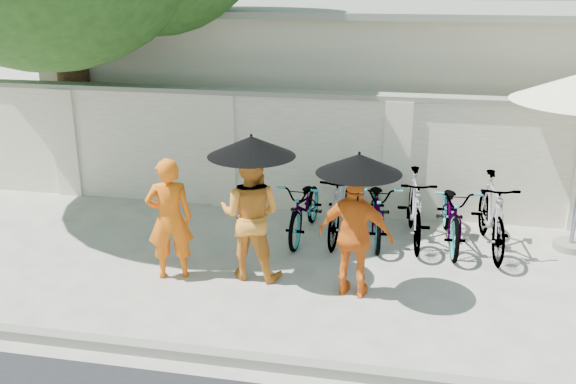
# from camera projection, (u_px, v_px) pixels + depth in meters

# --- Properties ---
(ground) EXTENTS (80.00, 80.00, 0.00)m
(ground) POSITION_uv_depth(u_px,v_px,m) (231.00, 287.00, 8.52)
(ground) COLOR #BFB69F
(kerb) EXTENTS (40.00, 0.16, 0.12)m
(kerb) POSITION_uv_depth(u_px,v_px,m) (187.00, 353.00, 6.92)
(kerb) COLOR gray
(kerb) RESTS_ON ground
(compound_wall) EXTENTS (20.00, 0.30, 2.00)m
(compound_wall) POSITION_uv_depth(u_px,v_px,m) (338.00, 155.00, 10.98)
(compound_wall) COLOR white
(compound_wall) RESTS_ON ground
(building_behind) EXTENTS (14.00, 6.00, 3.20)m
(building_behind) POSITION_uv_depth(u_px,v_px,m) (405.00, 86.00, 14.13)
(building_behind) COLOR #B4AE98
(building_behind) RESTS_ON ground
(monk_left) EXTENTS (0.72, 0.60, 1.69)m
(monk_left) POSITION_uv_depth(u_px,v_px,m) (170.00, 219.00, 8.57)
(monk_left) COLOR orange
(monk_left) RESTS_ON ground
(monk_center) EXTENTS (0.92, 0.74, 1.79)m
(monk_center) POSITION_uv_depth(u_px,v_px,m) (251.00, 215.00, 8.57)
(monk_center) COLOR orange
(monk_center) RESTS_ON ground
(parasol_center) EXTENTS (1.14, 1.14, 0.98)m
(parasol_center) POSITION_uv_depth(u_px,v_px,m) (251.00, 146.00, 8.17)
(parasol_center) COLOR black
(parasol_center) RESTS_ON ground
(monk_right) EXTENTS (1.01, 0.55, 1.64)m
(monk_right) POSITION_uv_depth(u_px,v_px,m) (355.00, 236.00, 8.07)
(monk_right) COLOR orange
(monk_right) RESTS_ON ground
(parasol_right) EXTENTS (1.05, 1.05, 0.98)m
(parasol_right) POSITION_uv_depth(u_px,v_px,m) (359.00, 164.00, 7.67)
(parasol_right) COLOR black
(parasol_right) RESTS_ON ground
(bike_0) EXTENTS (0.74, 1.86, 0.96)m
(bike_0) POSITION_uv_depth(u_px,v_px,m) (305.00, 207.00, 10.05)
(bike_0) COLOR gray
(bike_0) RESTS_ON ground
(bike_1) EXTENTS (0.66, 1.86, 1.10)m
(bike_1) POSITION_uv_depth(u_px,v_px,m) (341.00, 205.00, 9.95)
(bike_1) COLOR gray
(bike_1) RESTS_ON ground
(bike_2) EXTENTS (0.84, 1.92, 0.98)m
(bike_2) POSITION_uv_depth(u_px,v_px,m) (378.00, 209.00, 9.96)
(bike_2) COLOR gray
(bike_2) RESTS_ON ground
(bike_3) EXTENTS (0.69, 1.88, 1.11)m
(bike_3) POSITION_uv_depth(u_px,v_px,m) (415.00, 208.00, 9.82)
(bike_3) COLOR gray
(bike_3) RESTS_ON ground
(bike_4) EXTENTS (0.80, 1.97, 1.02)m
(bike_4) POSITION_uv_depth(u_px,v_px,m) (452.00, 213.00, 9.72)
(bike_4) COLOR gray
(bike_4) RESTS_ON ground
(bike_5) EXTENTS (0.70, 1.95, 1.15)m
(bike_5) POSITION_uv_depth(u_px,v_px,m) (492.00, 214.00, 9.50)
(bike_5) COLOR gray
(bike_5) RESTS_ON ground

